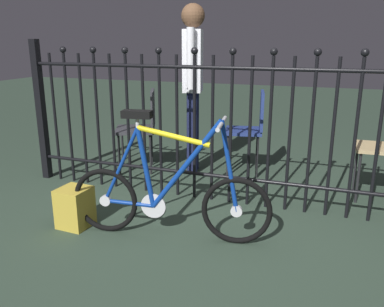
{
  "coord_description": "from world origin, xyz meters",
  "views": [
    {
      "loc": [
        0.88,
        -2.44,
        1.36
      ],
      "look_at": [
        -0.07,
        0.21,
        0.55
      ],
      "focal_mm": 37.15,
      "sensor_mm": 36.0,
      "label": 1
    }
  ],
  "objects_px": {
    "bicycle": "(168,195)",
    "display_crate": "(75,207)",
    "chair_navy": "(251,124)",
    "chair_charcoal": "(143,123)",
    "person_visitor": "(193,74)"
  },
  "relations": [
    {
      "from": "display_crate",
      "to": "chair_charcoal",
      "type": "bearing_deg",
      "value": 94.91
    },
    {
      "from": "chair_charcoal",
      "to": "person_visitor",
      "type": "xyz_separation_m",
      "value": [
        0.51,
        0.13,
        0.5
      ]
    },
    {
      "from": "chair_navy",
      "to": "person_visitor",
      "type": "height_order",
      "value": "person_visitor"
    },
    {
      "from": "chair_navy",
      "to": "bicycle",
      "type": "bearing_deg",
      "value": -98.86
    },
    {
      "from": "person_visitor",
      "to": "chair_charcoal",
      "type": "bearing_deg",
      "value": -165.36
    },
    {
      "from": "chair_navy",
      "to": "chair_charcoal",
      "type": "distance_m",
      "value": 1.13
    },
    {
      "from": "bicycle",
      "to": "chair_charcoal",
      "type": "relative_size",
      "value": 1.65
    },
    {
      "from": "chair_navy",
      "to": "chair_charcoal",
      "type": "height_order",
      "value": "chair_navy"
    },
    {
      "from": "bicycle",
      "to": "display_crate",
      "type": "bearing_deg",
      "value": -174.02
    },
    {
      "from": "person_visitor",
      "to": "display_crate",
      "type": "bearing_deg",
      "value": -104.31
    },
    {
      "from": "chair_charcoal",
      "to": "display_crate",
      "type": "distance_m",
      "value": 1.45
    },
    {
      "from": "chair_navy",
      "to": "display_crate",
      "type": "distance_m",
      "value": 1.97
    },
    {
      "from": "bicycle",
      "to": "person_visitor",
      "type": "xyz_separation_m",
      "value": [
        -0.34,
        1.46,
        0.7
      ]
    },
    {
      "from": "bicycle",
      "to": "display_crate",
      "type": "height_order",
      "value": "bicycle"
    },
    {
      "from": "chair_navy",
      "to": "chair_charcoal",
      "type": "relative_size",
      "value": 1.0
    }
  ]
}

